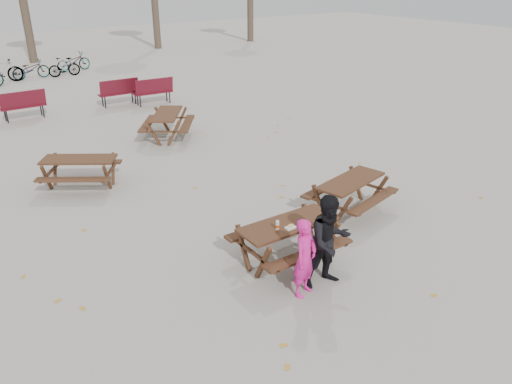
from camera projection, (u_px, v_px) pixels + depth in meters
ground at (287, 261)px, 9.09m from camera, size 80.00×80.00×0.00m
main_picnic_table at (288, 232)px, 8.84m from camera, size 1.80×1.45×0.78m
food_tray at (290, 228)px, 8.57m from camera, size 0.18×0.11×0.03m
bread_roll at (290, 226)px, 8.55m from camera, size 0.14×0.06×0.05m
soda_bottle at (277, 225)px, 8.53m from camera, size 0.07×0.07×0.17m
child at (305, 258)px, 7.90m from camera, size 0.57×0.47×1.35m
adult at (329, 241)px, 8.12m from camera, size 0.86×0.72×1.61m
picnic_table_east at (350, 196)px, 10.78m from camera, size 2.01×1.76×0.74m
picnic_table_north at (81, 173)px, 12.00m from camera, size 2.18×2.09×0.73m
picnic_table_far at (168, 125)px, 15.48m from camera, size 2.26×2.35×0.79m
park_bench_row at (54, 102)px, 17.68m from camera, size 10.22×1.15×1.03m
bicycle_row at (4, 72)px, 22.98m from camera, size 9.21×2.69×1.09m
fallen_leaves at (237, 205)px, 11.22m from camera, size 11.00×11.00×0.01m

